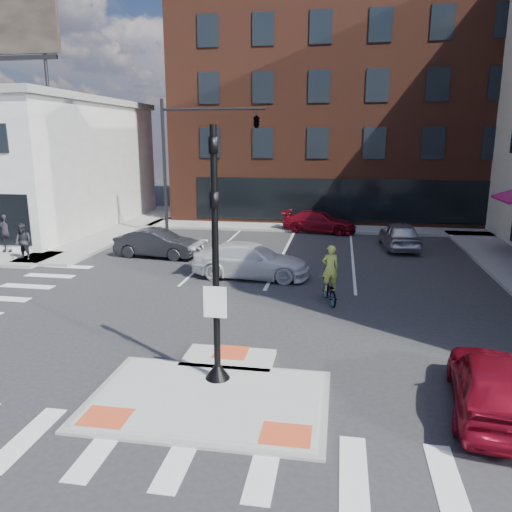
% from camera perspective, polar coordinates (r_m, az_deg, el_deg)
% --- Properties ---
extents(ground, '(120.00, 120.00, 0.00)m').
position_cam_1_polar(ground, '(12.25, -4.85, -15.04)').
color(ground, '#28282B').
rests_on(ground, ground).
extents(refuge_island, '(5.40, 4.65, 0.13)m').
position_cam_1_polar(refuge_island, '(12.01, -5.17, -15.40)').
color(refuge_island, gray).
rests_on(refuge_island, ground).
extents(sidewalk_nw, '(23.50, 20.50, 0.15)m').
position_cam_1_polar(sidewalk_nw, '(32.80, -27.19, 1.78)').
color(sidewalk_nw, gray).
rests_on(sidewalk_nw, ground).
extents(sidewalk_n, '(26.00, 3.00, 0.15)m').
position_cam_1_polar(sidewalk_n, '(32.93, 9.85, 3.11)').
color(sidewalk_n, gray).
rests_on(sidewalk_n, ground).
extents(building_n, '(24.40, 18.40, 15.50)m').
position_cam_1_polar(building_n, '(42.46, 10.28, 15.82)').
color(building_n, '#502619').
rests_on(building_n, ground).
extents(building_far_left, '(10.00, 12.00, 10.00)m').
position_cam_1_polar(building_far_left, '(62.79, 3.48, 12.58)').
color(building_far_left, slate).
rests_on(building_far_left, ground).
extents(building_far_right, '(12.00, 12.00, 12.00)m').
position_cam_1_polar(building_far_right, '(64.72, 15.52, 13.04)').
color(building_far_right, brown).
rests_on(building_far_right, ground).
extents(signal_pole, '(0.60, 0.60, 5.98)m').
position_cam_1_polar(signal_pole, '(11.69, -4.59, -3.92)').
color(signal_pole, black).
rests_on(signal_pole, refuge_island).
extents(mast_arm_signal, '(6.10, 2.24, 8.00)m').
position_cam_1_polar(mast_arm_signal, '(29.10, -2.90, 14.10)').
color(mast_arm_signal, black).
rests_on(mast_arm_signal, ground).
extents(red_sedan, '(2.23, 4.29, 1.40)m').
position_cam_1_polar(red_sedan, '(12.12, 25.41, -13.02)').
color(red_sedan, maroon).
rests_on(red_sedan, ground).
extents(white_pickup, '(5.08, 2.21, 1.45)m').
position_cam_1_polar(white_pickup, '(21.24, -0.58, -0.52)').
color(white_pickup, white).
rests_on(white_pickup, ground).
extents(bg_car_dark, '(4.33, 1.92, 1.38)m').
position_cam_1_polar(bg_car_dark, '(25.37, -11.21, 1.43)').
color(bg_car_dark, '#222327').
rests_on(bg_car_dark, ground).
extents(bg_car_silver, '(2.06, 4.43, 1.47)m').
position_cam_1_polar(bg_car_silver, '(27.86, 16.09, 2.31)').
color(bg_car_silver, '#B2B4BA').
rests_on(bg_car_silver, ground).
extents(bg_car_red, '(4.84, 2.60, 1.33)m').
position_cam_1_polar(bg_car_red, '(31.72, 7.24, 3.89)').
color(bg_car_red, maroon).
rests_on(bg_car_red, ground).
extents(cyclist, '(1.00, 1.76, 2.13)m').
position_cam_1_polar(cyclist, '(18.16, 8.41, -3.12)').
color(cyclist, '#3F3F44').
rests_on(cyclist, ground).
extents(pedestrian_a, '(0.93, 0.78, 1.72)m').
position_cam_1_polar(pedestrian_a, '(26.14, -25.06, 1.48)').
color(pedestrian_a, black).
rests_on(pedestrian_a, sidewalk_nw).
extents(pedestrian_b, '(1.22, 0.73, 1.94)m').
position_cam_1_polar(pedestrian_b, '(28.34, -26.67, 2.38)').
color(pedestrian_b, '#37323E').
rests_on(pedestrian_b, sidewalk_nw).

